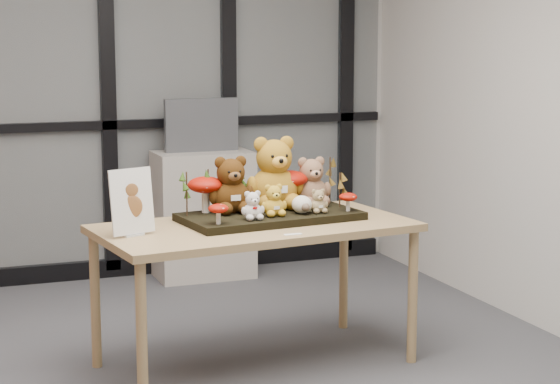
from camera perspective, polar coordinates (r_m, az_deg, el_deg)
name	(u,v)px	position (r m, az deg, el deg)	size (l,w,h in m)	color
room_shell	(114,34)	(4.40, -9.34, 8.78)	(5.00, 5.00, 5.00)	beige
glass_partition	(39,71)	(6.84, -13.41, 6.62)	(4.90, 0.06, 2.78)	#2D383F
display_table	(255,237)	(5.09, -1.43, -2.56)	(1.64, 0.96, 0.73)	#A58559
diorama_tray	(270,216)	(5.17, -0.55, -1.39)	(0.90, 0.45, 0.04)	black
bear_pooh_yellow	(274,169)	(5.27, -0.35, 1.31)	(0.32, 0.29, 0.41)	#AA761C
bear_brown_medium	(231,181)	(5.16, -2.79, 0.59)	(0.24, 0.22, 0.32)	#412309
bear_tan_back	(311,179)	(5.37, 1.77, 0.75)	(0.22, 0.20, 0.28)	#906548
bear_small_yellow	(274,198)	(5.07, -0.36, -0.36)	(0.14, 0.12, 0.18)	gold
bear_white_bow	(252,204)	(4.98, -1.56, -0.67)	(0.12, 0.11, 0.16)	silver
bear_beige_small	(318,200)	(5.16, 2.17, -0.43)	(0.10, 0.09, 0.14)	#998256
plush_cream_hedgehog	(302,204)	(5.14, 1.24, -0.66)	(0.08, 0.07, 0.10)	white
mushroom_back_left	(206,193)	(5.17, -4.21, -0.04)	(0.18, 0.18, 0.20)	#971004
mushroom_back_right	(290,187)	(5.33, 0.56, 0.30)	(0.19, 0.19, 0.21)	#971004
mushroom_front_left	(218,213)	(4.87, -3.49, -1.18)	(0.10, 0.10, 0.11)	#971004
mushroom_front_right	(348,201)	(5.22, 3.85, -0.51)	(0.09, 0.09, 0.10)	#971004
sprig_green_far_left	(187,194)	(5.08, -5.27, -0.11)	(0.05, 0.05, 0.22)	#1E3B0D
sprig_green_mid_left	(208,191)	(5.18, -4.06, 0.08)	(0.05, 0.05, 0.22)	#1E3B0D
sprig_dry_far_right	(330,180)	(5.43, 2.83, 0.66)	(0.05, 0.05, 0.25)	brown
sprig_dry_mid_right	(340,190)	(5.33, 3.38, 0.12)	(0.05, 0.05, 0.18)	brown
sprig_green_centre	(242,190)	(5.27, -2.17, 0.09)	(0.05, 0.05, 0.19)	#1E3B0D
sign_holder	(132,204)	(4.82, -8.33, -0.70)	(0.23, 0.11, 0.32)	silver
label_card	(293,234)	(4.82, 0.73, -2.40)	(0.09, 0.03, 0.00)	white
cabinet	(203,215)	(6.94, -4.33, -1.28)	(0.65, 0.38, 0.87)	#AFA79D
monitor	(201,125)	(6.87, -4.44, 3.78)	(0.51, 0.05, 0.36)	#4C4E54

